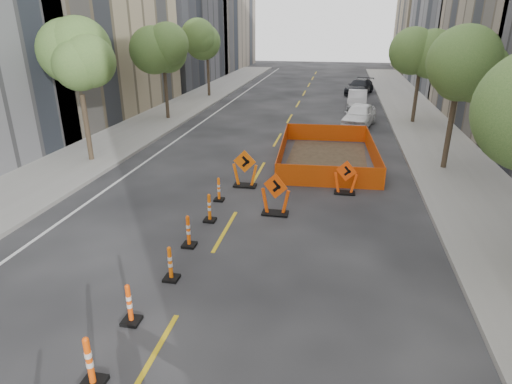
% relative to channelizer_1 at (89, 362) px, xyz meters
% --- Properties ---
extents(ground_plane, '(140.00, 140.00, 0.00)m').
position_rel_channelizer_1_xyz_m(ground_plane, '(0.81, 2.77, -0.57)').
color(ground_plane, black).
extents(sidewalk_left, '(4.00, 90.00, 0.15)m').
position_rel_channelizer_1_xyz_m(sidewalk_left, '(-8.19, 14.77, -0.49)').
color(sidewalk_left, gray).
rests_on(sidewalk_left, ground).
extents(sidewalk_right, '(4.00, 90.00, 0.15)m').
position_rel_channelizer_1_xyz_m(sidewalk_right, '(9.81, 14.77, -0.49)').
color(sidewalk_right, gray).
rests_on(sidewalk_right, ground).
extents(bld_left_d, '(12.00, 16.00, 14.00)m').
position_rel_channelizer_1_xyz_m(bld_left_d, '(-16.19, 41.97, 6.43)').
color(bld_left_d, '#4C4C51').
rests_on(bld_left_d, ground).
extents(bld_right_e, '(12.00, 14.00, 16.00)m').
position_rel_channelizer_1_xyz_m(bld_right_e, '(17.81, 61.37, 7.43)').
color(bld_right_e, tan).
rests_on(bld_right_e, ground).
extents(tree_l_b, '(2.80, 2.80, 5.95)m').
position_rel_channelizer_1_xyz_m(tree_l_b, '(-7.59, 12.77, 3.96)').
color(tree_l_b, '#382B1E').
rests_on(tree_l_b, ground).
extents(tree_l_c, '(2.80, 2.80, 5.95)m').
position_rel_channelizer_1_xyz_m(tree_l_c, '(-7.59, 22.77, 3.96)').
color(tree_l_c, '#382B1E').
rests_on(tree_l_c, ground).
extents(tree_l_d, '(2.80, 2.80, 5.95)m').
position_rel_channelizer_1_xyz_m(tree_l_d, '(-7.59, 32.77, 3.96)').
color(tree_l_d, '#382B1E').
rests_on(tree_l_d, ground).
extents(tree_r_b, '(2.80, 2.80, 5.95)m').
position_rel_channelizer_1_xyz_m(tree_r_b, '(9.21, 14.77, 3.96)').
color(tree_r_b, '#382B1E').
rests_on(tree_r_b, ground).
extents(tree_r_c, '(2.80, 2.80, 5.95)m').
position_rel_channelizer_1_xyz_m(tree_r_c, '(9.21, 24.77, 3.96)').
color(tree_r_c, '#382B1E').
rests_on(tree_r_c, ground).
extents(channelizer_1, '(0.45, 0.45, 1.13)m').
position_rel_channelizer_1_xyz_m(channelizer_1, '(0.00, 0.00, 0.00)').
color(channelizer_1, '#FF530A').
rests_on(channelizer_1, ground).
extents(channelizer_2, '(0.40, 0.40, 1.03)m').
position_rel_channelizer_1_xyz_m(channelizer_2, '(-0.12, 1.85, -0.05)').
color(channelizer_2, '#F64B0A').
rests_on(channelizer_2, ground).
extents(channelizer_3, '(0.39, 0.39, 1.00)m').
position_rel_channelizer_1_xyz_m(channelizer_3, '(0.13, 3.69, -0.07)').
color(channelizer_3, '#DD5A09').
rests_on(channelizer_3, ground).
extents(channelizer_4, '(0.41, 0.41, 1.04)m').
position_rel_channelizer_1_xyz_m(channelizer_4, '(-0.01, 5.54, -0.04)').
color(channelizer_4, '#DE4F09').
rests_on(channelizer_4, ground).
extents(channelizer_5, '(0.40, 0.40, 1.02)m').
position_rel_channelizer_1_xyz_m(channelizer_5, '(0.10, 7.38, -0.06)').
color(channelizer_5, '#D55908').
rests_on(channelizer_5, ground).
extents(channelizer_6, '(0.37, 0.37, 0.94)m').
position_rel_channelizer_1_xyz_m(channelizer_6, '(-0.08, 9.23, -0.09)').
color(channelizer_6, '#FF650A').
rests_on(channelizer_6, ground).
extents(chevron_sign_left, '(1.08, 0.68, 1.59)m').
position_rel_channelizer_1_xyz_m(chevron_sign_left, '(0.58, 10.92, 0.23)').
color(chevron_sign_left, '#E55B09').
rests_on(chevron_sign_left, ground).
extents(chevron_sign_center, '(1.21, 0.96, 1.58)m').
position_rel_channelizer_1_xyz_m(chevron_sign_center, '(2.24, 8.38, 0.22)').
color(chevron_sign_center, '#DA4509').
rests_on(chevron_sign_center, ground).
extents(chevron_sign_right, '(1.06, 0.81, 1.40)m').
position_rel_channelizer_1_xyz_m(chevron_sign_right, '(4.70, 10.89, 0.13)').
color(chevron_sign_right, '#FA470A').
rests_on(chevron_sign_right, ground).
extents(safety_fence, '(4.92, 7.88, 0.95)m').
position_rel_channelizer_1_xyz_m(safety_fence, '(3.81, 15.26, -0.09)').
color(safety_fence, '#E55D0C').
rests_on(safety_fence, ground).
extents(parked_car_near, '(2.67, 4.62, 1.48)m').
position_rel_channelizer_1_xyz_m(parked_car_near, '(5.58, 23.25, 0.17)').
color(parked_car_near, white).
rests_on(parked_car_near, ground).
extents(parked_car_mid, '(1.67, 4.26, 1.38)m').
position_rel_channelizer_1_xyz_m(parked_car_mid, '(5.63, 29.82, 0.12)').
color(parked_car_mid, '#AFAEB4').
rests_on(parked_car_mid, ground).
extents(parked_car_far, '(3.16, 5.13, 1.39)m').
position_rel_channelizer_1_xyz_m(parked_car_far, '(6.02, 37.06, 0.13)').
color(parked_car_far, black).
rests_on(parked_car_far, ground).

